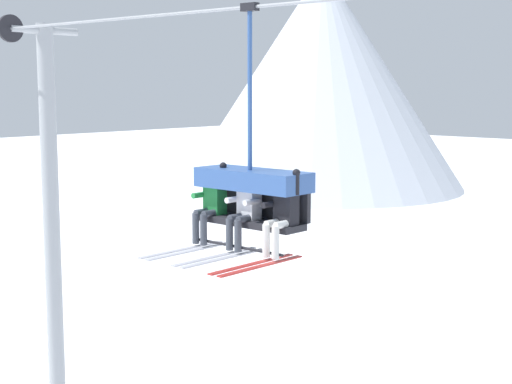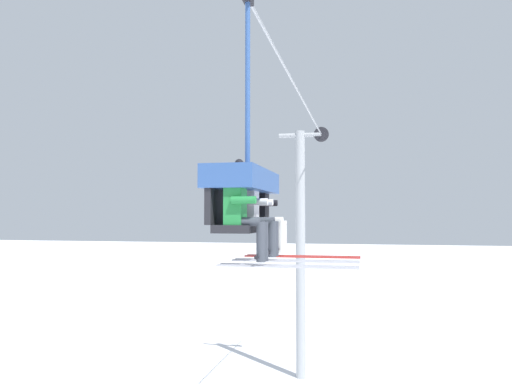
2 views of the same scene
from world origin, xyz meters
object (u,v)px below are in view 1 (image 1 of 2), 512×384
chairlift_chair (253,187)px  skier_white (243,209)px  skier_black (281,213)px  lift_tower_near (51,226)px  skier_green (210,203)px

chairlift_chair → skier_white: bearing=-90.0°
chairlift_chair → skier_black: (0.74, -0.21, -0.31)m
lift_tower_near → skier_white: lift_tower_near is taller
chairlift_chair → skier_white: size_ratio=2.13×
skier_green → skier_black: same height
chairlift_chair → lift_tower_near: bearing=173.9°
skier_white → chairlift_chair: bearing=90.0°
lift_tower_near → skier_white: (6.61, -0.93, 1.20)m
chairlift_chair → skier_white: 0.40m
skier_black → chairlift_chair: bearing=163.9°
chairlift_chair → skier_black: bearing=-16.1°
lift_tower_near → skier_green: size_ratio=5.47×
skier_white → skier_black: size_ratio=1.00×
chairlift_chair → skier_green: 0.82m
chairlift_chair → skier_green: size_ratio=2.13×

